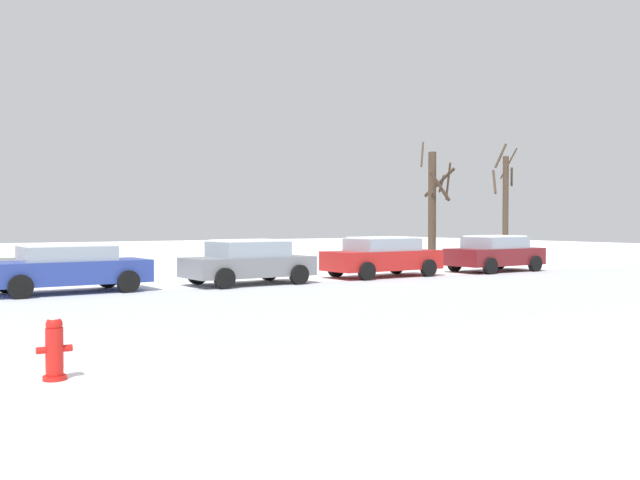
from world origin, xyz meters
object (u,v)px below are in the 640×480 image
fire_hydrant (54,347)px  parked_car_blue (67,268)px  parked_car_gray (248,262)px  parked_car_red (382,256)px  parked_car_maroon (495,253)px

fire_hydrant → parked_car_blue: parked_car_blue is taller
parked_car_blue → parked_car_gray: 5.57m
parked_car_blue → parked_car_red: bearing=-0.7°
parked_car_gray → parked_car_blue: bearing=176.8°
fire_hydrant → parked_car_blue: (2.68, 11.35, 0.30)m
parked_car_blue → parked_car_gray: bearing=-3.2°
fire_hydrant → parked_car_gray: size_ratio=0.20×
parked_car_blue → parked_car_gray: parked_car_gray is taller
parked_car_blue → parked_car_maroon: (16.68, -0.36, 0.03)m
fire_hydrant → parked_car_red: parked_car_red is taller
parked_car_red → fire_hydrant: bearing=-140.9°
parked_car_blue → parked_car_maroon: size_ratio=1.09×
fire_hydrant → parked_car_red: size_ratio=0.19×
fire_hydrant → parked_car_gray: (8.24, 11.04, 0.31)m
parked_car_red → parked_car_maroon: bearing=-2.2°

